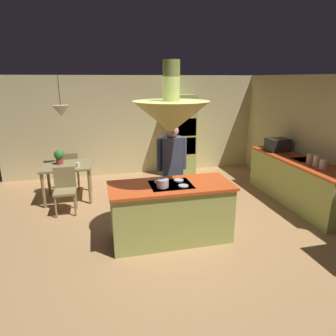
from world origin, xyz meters
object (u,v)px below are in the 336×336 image
(microwave_on_counter, at_px, (277,145))
(dining_table, at_px, (67,170))
(cup_on_table, at_px, (78,165))
(canister_sugar, at_px, (316,161))
(oven_tower, at_px, (181,135))
(potted_plant_on_table, at_px, (59,156))
(cooking_pot_on_cooktop, at_px, (163,183))
(chair_facing_island, at_px, (65,187))
(canister_flour, at_px, (323,164))
(kitchen_island, at_px, (171,212))
(chair_by_back_wall, at_px, (70,168))
(canister_tea, at_px, (310,159))
(person_at_island, at_px, (172,166))

(microwave_on_counter, bearing_deg, dining_table, 173.43)
(dining_table, xyz_separation_m, cup_on_table, (0.24, -0.22, 0.15))
(canister_sugar, bearing_deg, oven_tower, 120.87)
(potted_plant_on_table, relative_size, cooking_pot_on_cooktop, 1.67)
(potted_plant_on_table, xyz_separation_m, microwave_on_counter, (4.68, -0.61, 0.13))
(cooking_pot_on_cooktop, bearing_deg, microwave_on_counter, 29.64)
(cup_on_table, bearing_deg, chair_facing_island, -118.83)
(oven_tower, relative_size, canister_flour, 12.11)
(kitchen_island, bearing_deg, microwave_on_counter, 29.04)
(potted_plant_on_table, distance_m, canister_flour, 5.10)
(dining_table, distance_m, microwave_on_counter, 4.59)
(chair_by_back_wall, bearing_deg, canister_flour, 150.21)
(chair_facing_island, bearing_deg, kitchen_island, -40.43)
(cup_on_table, distance_m, cooking_pot_on_cooktop, 2.41)
(oven_tower, distance_m, canister_tea, 3.24)
(chair_facing_island, xyz_separation_m, microwave_on_counter, (4.54, 0.13, 0.56))
(dining_table, height_order, cup_on_table, cup_on_table)
(chair_facing_island, height_order, canister_sugar, canister_sugar)
(cup_on_table, bearing_deg, cooking_pot_on_cooktop, -57.17)
(kitchen_island, distance_m, microwave_on_counter, 3.30)
(canister_sugar, bearing_deg, microwave_on_counter, 90.00)
(microwave_on_counter, relative_size, cooking_pot_on_cooktop, 2.56)
(canister_sugar, bearing_deg, chair_by_back_wall, 151.95)
(oven_tower, distance_m, microwave_on_counter, 2.41)
(oven_tower, bearing_deg, canister_flour, -60.62)
(kitchen_island, relative_size, chair_facing_island, 2.18)
(kitchen_island, relative_size, oven_tower, 0.91)
(chair_facing_island, distance_m, cooking_pot_on_cooktop, 2.26)
(canister_sugar, height_order, microwave_on_counter, microwave_on_counter)
(cup_on_table, xyz_separation_m, cooking_pot_on_cooktop, (1.30, -2.01, 0.19))
(chair_facing_island, relative_size, chair_by_back_wall, 1.00)
(canister_flour, bearing_deg, cooking_pot_on_cooktop, -174.62)
(canister_sugar, distance_m, canister_tea, 0.18)
(kitchen_island, xyz_separation_m, potted_plant_on_table, (-1.84, 2.19, 0.46))
(chair_facing_island, height_order, chair_by_back_wall, same)
(chair_by_back_wall, relative_size, canister_tea, 4.54)
(oven_tower, distance_m, person_at_island, 2.72)
(person_at_island, distance_m, cup_on_table, 2.05)
(chair_facing_island, height_order, canister_tea, canister_tea)
(kitchen_island, distance_m, person_at_island, 0.89)
(potted_plant_on_table, xyz_separation_m, canister_flour, (4.68, -2.04, 0.08))
(dining_table, height_order, person_at_island, person_at_island)
(person_at_island, relative_size, canister_sugar, 8.29)
(canister_tea, relative_size, cooking_pot_on_cooktop, 1.06)
(person_at_island, bearing_deg, cup_on_table, 143.80)
(oven_tower, xyz_separation_m, person_at_island, (-0.91, -2.56, -0.04))
(potted_plant_on_table, xyz_separation_m, canister_sugar, (4.68, -1.86, 0.10))
(person_at_island, bearing_deg, dining_table, 143.03)
(cup_on_table, height_order, canister_sugar, canister_sugar)
(kitchen_island, height_order, chair_facing_island, kitchen_island)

